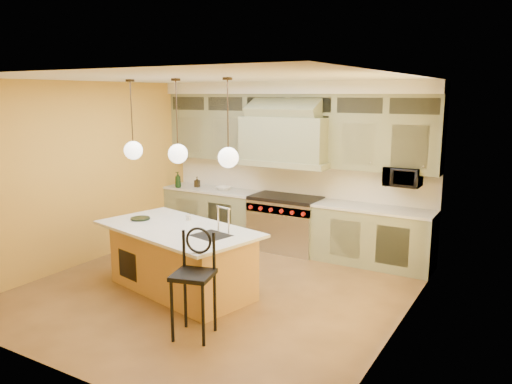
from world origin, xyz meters
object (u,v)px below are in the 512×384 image
Objects in this scene: range at (286,223)px; microwave at (403,177)px; kitchen_island at (181,258)px; counter_stool at (194,276)px.

microwave reaches higher than range.
range is 2.43m from kitchen_island.
range is at bearing 93.78° from kitchen_island.
kitchen_island reaches higher than counter_stool.
kitchen_island reaches higher than range.
counter_stool is (0.96, -0.95, 0.23)m from kitchen_island.
kitchen_island is 1.37m from counter_stool.
counter_stool is at bearing -80.46° from range.
microwave reaches higher than counter_stool.
range is 3.41m from counter_stool.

